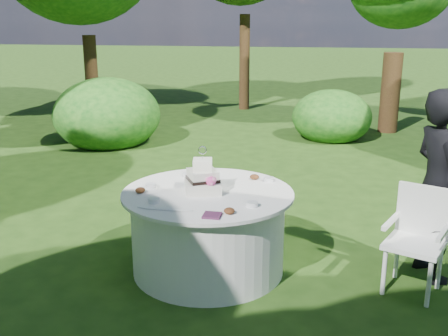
{
  "coord_description": "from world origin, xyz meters",
  "views": [
    {
      "loc": [
        0.97,
        -4.39,
        2.28
      ],
      "look_at": [
        0.15,
        0.0,
        1.0
      ],
      "focal_mm": 42.0,
      "sensor_mm": 36.0,
      "label": 1
    }
  ],
  "objects_px": {
    "guest": "(438,186)",
    "chair": "(418,232)",
    "cake": "(203,180)",
    "table": "(208,231)",
    "napkins": "(212,215)"
  },
  "relations": [
    {
      "from": "guest",
      "to": "chair",
      "type": "xyz_separation_m",
      "value": [
        -0.17,
        -0.28,
        -0.34
      ]
    },
    {
      "from": "table",
      "to": "chair",
      "type": "height_order",
      "value": "chair"
    },
    {
      "from": "napkins",
      "to": "guest",
      "type": "xyz_separation_m",
      "value": [
        1.85,
        0.87,
        0.08
      ]
    },
    {
      "from": "guest",
      "to": "cake",
      "type": "relative_size",
      "value": 4.03
    },
    {
      "from": "table",
      "to": "cake",
      "type": "bearing_deg",
      "value": -170.13
    },
    {
      "from": "napkins",
      "to": "table",
      "type": "distance_m",
      "value": 0.73
    },
    {
      "from": "cake",
      "to": "chair",
      "type": "distance_m",
      "value": 1.92
    },
    {
      "from": "chair",
      "to": "cake",
      "type": "bearing_deg",
      "value": 179.85
    },
    {
      "from": "napkins",
      "to": "table",
      "type": "relative_size",
      "value": 0.09
    },
    {
      "from": "cake",
      "to": "guest",
      "type": "bearing_deg",
      "value": 7.62
    },
    {
      "from": "table",
      "to": "chair",
      "type": "distance_m",
      "value": 1.85
    },
    {
      "from": "guest",
      "to": "table",
      "type": "bearing_deg",
      "value": 77.39
    },
    {
      "from": "cake",
      "to": "chair",
      "type": "bearing_deg",
      "value": -0.15
    },
    {
      "from": "cake",
      "to": "chair",
      "type": "xyz_separation_m",
      "value": [
        1.88,
        -0.0,
        -0.36
      ]
    },
    {
      "from": "napkins",
      "to": "cake",
      "type": "xyz_separation_m",
      "value": [
        -0.21,
        0.59,
        0.1
      ]
    }
  ]
}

